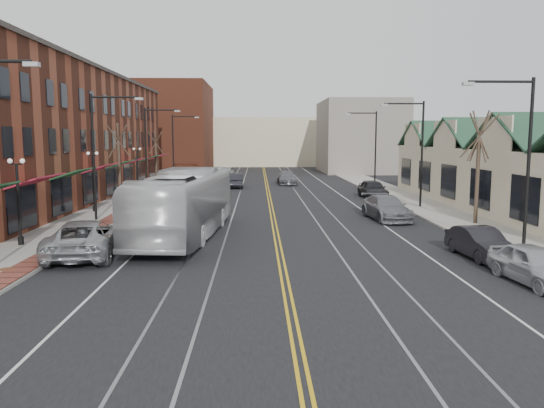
{
  "coord_description": "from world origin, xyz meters",
  "views": [
    {
      "loc": [
        -1.02,
        -18.18,
        5.47
      ],
      "look_at": [
        -0.29,
        9.13,
        2.0
      ],
      "focal_mm": 35.0,
      "sensor_mm": 36.0,
      "label": 1
    }
  ],
  "objects": [
    {
      "name": "streetlight_r_2",
      "position": [
        11.05,
        38.0,
        5.03
      ],
      "size": [
        3.33,
        0.25,
        8.0
      ],
      "color": "black",
      "rests_on": "sidewalk_right"
    },
    {
      "name": "streetlight_r_1",
      "position": [
        11.05,
        22.0,
        5.03
      ],
      "size": [
        3.33,
        0.25,
        8.0
      ],
      "color": "black",
      "rests_on": "sidewalk_right"
    },
    {
      "name": "tree_left_far",
      "position": [
        -12.5,
        42.0,
        3.28
      ],
      "size": [
        1.66,
        1.28,
        6.02
      ],
      "color": "#382B21",
      "rests_on": "sidewalk_left"
    },
    {
      "name": "backdrop_mid",
      "position": [
        0.0,
        85.0,
        4.5
      ],
      "size": [
        22.0,
        14.0,
        9.0
      ],
      "primitive_type": "cube",
      "color": "beige",
      "rests_on": "ground"
    },
    {
      "name": "parked_car_b",
      "position": [
        9.01,
        5.04,
        0.7
      ],
      "size": [
        1.85,
        4.38,
        1.41
      ],
      "primitive_type": "imported",
      "rotation": [
        0.0,
        0.0,
        0.09
      ],
      "color": "black",
      "rests_on": "ground"
    },
    {
      "name": "parked_car_a",
      "position": [
        9.3,
        0.84,
        0.74
      ],
      "size": [
        2.25,
        4.5,
        1.47
      ],
      "primitive_type": "imported",
      "rotation": [
        0.0,
        0.0,
        0.12
      ],
      "color": "#B0B2B8",
      "rests_on": "ground"
    },
    {
      "name": "distant_car_far",
      "position": [
        -5.2,
        54.25,
        0.74
      ],
      "size": [
        2.12,
        4.5,
        1.49
      ],
      "primitive_type": "imported",
      "rotation": [
        0.0,
        0.0,
        3.06
      ],
      "color": "#9EA2A5",
      "rests_on": "ground"
    },
    {
      "name": "parked_suv",
      "position": [
        -8.96,
        5.95,
        0.85
      ],
      "size": [
        3.52,
        6.41,
        1.7
      ],
      "primitive_type": "imported",
      "rotation": [
        0.0,
        0.0,
        3.26
      ],
      "color": "#9DA1A4",
      "rests_on": "ground"
    },
    {
      "name": "building_left",
      "position": [
        -19.0,
        27.0,
        5.5
      ],
      "size": [
        10.0,
        50.0,
        11.0
      ],
      "primitive_type": "cube",
      "color": "brown",
      "rests_on": "ground"
    },
    {
      "name": "lamppost_l_2",
      "position": [
        -12.8,
        20.0,
        2.2
      ],
      "size": [
        0.84,
        0.28,
        4.27
      ],
      "color": "black",
      "rests_on": "sidewalk_left"
    },
    {
      "name": "building_right",
      "position": [
        18.0,
        20.0,
        2.3
      ],
      "size": [
        8.0,
        36.0,
        4.6
      ],
      "primitive_type": "cube",
      "color": "beige",
      "rests_on": "ground"
    },
    {
      "name": "sidewalk_left",
      "position": [
        -12.0,
        20.0,
        0.07
      ],
      "size": [
        4.0,
        120.0,
        0.15
      ],
      "primitive_type": "cube",
      "color": "gray",
      "rests_on": "ground"
    },
    {
      "name": "tree_left_near",
      "position": [
        -12.5,
        26.0,
        3.51
      ],
      "size": [
        1.78,
        1.37,
        6.48
      ],
      "color": "#382B21",
      "rests_on": "sidewalk_left"
    },
    {
      "name": "lamppost_l_3",
      "position": [
        -12.8,
        34.0,
        2.2
      ],
      "size": [
        0.84,
        0.28,
        4.27
      ],
      "color": "black",
      "rests_on": "sidewalk_left"
    },
    {
      "name": "lamppost_l_1",
      "position": [
        -12.8,
        8.0,
        2.2
      ],
      "size": [
        0.84,
        0.28,
        4.27
      ],
      "color": "black",
      "rests_on": "sidewalk_left"
    },
    {
      "name": "streetlight_l_2",
      "position": [
        -11.05,
        32.0,
        5.03
      ],
      "size": [
        3.33,
        0.25,
        8.0
      ],
      "color": "black",
      "rests_on": "sidewalk_left"
    },
    {
      "name": "transit_bus",
      "position": [
        -5.0,
        10.43,
        1.85
      ],
      "size": [
        4.34,
        13.5,
        3.69
      ],
      "primitive_type": "imported",
      "rotation": [
        0.0,
        0.0,
        3.05
      ],
      "color": "silver",
      "rests_on": "ground"
    },
    {
      "name": "tree_right_mid",
      "position": [
        12.5,
        14.0,
        3.75
      ],
      "size": [
        1.9,
        1.46,
        6.93
      ],
      "color": "#382B21",
      "rests_on": "sidewalk_right"
    },
    {
      "name": "parked_car_c",
      "position": [
        7.5,
        16.37,
        0.8
      ],
      "size": [
        2.74,
        5.68,
        1.59
      ],
      "primitive_type": "imported",
      "rotation": [
        0.0,
        0.0,
        0.09
      ],
      "color": "slate",
      "rests_on": "ground"
    },
    {
      "name": "parked_car_d",
      "position": [
        9.3,
        28.81,
        0.82
      ],
      "size": [
        2.23,
        4.93,
        1.64
      ],
      "primitive_type": "imported",
      "rotation": [
        0.0,
        0.0,
        0.06
      ],
      "color": "black",
      "rests_on": "ground"
    },
    {
      "name": "traffic_signal",
      "position": [
        -10.6,
        24.0,
        2.35
      ],
      "size": [
        0.18,
        0.15,
        3.8
      ],
      "color": "black",
      "rests_on": "sidewalk_left"
    },
    {
      "name": "sidewalk_right",
      "position": [
        12.0,
        20.0,
        0.07
      ],
      "size": [
        4.0,
        120.0,
        0.15
      ],
      "primitive_type": "cube",
      "color": "gray",
      "rests_on": "ground"
    },
    {
      "name": "distant_car_right",
      "position": [
        2.35,
        42.78,
        0.75
      ],
      "size": [
        2.32,
        5.27,
        1.51
      ],
      "primitive_type": "imported",
      "rotation": [
        0.0,
        0.0,
        0.04
      ],
      "color": "slate",
      "rests_on": "ground"
    },
    {
      "name": "manhole_far",
      "position": [
        -11.2,
        8.0,
        0.16
      ],
      "size": [
        0.6,
        0.6,
        0.02
      ],
      "primitive_type": "cylinder",
      "color": "#592D19",
      "rests_on": "sidewalk_left"
    },
    {
      "name": "ground",
      "position": [
        0.0,
        0.0,
        0.0
      ],
      "size": [
        160.0,
        160.0,
        0.0
      ],
      "primitive_type": "plane",
      "color": "black",
      "rests_on": "ground"
    },
    {
      "name": "backdrop_left",
      "position": [
        -16.0,
        70.0,
        7.0
      ],
      "size": [
        14.0,
        18.0,
        14.0
      ],
      "primitive_type": "cube",
      "color": "brown",
      "rests_on": "ground"
    },
    {
      "name": "streetlight_l_3",
      "position": [
        -11.05,
        48.0,
        5.03
      ],
      "size": [
        3.33,
        0.25,
        8.0
      ],
      "color": "black",
      "rests_on": "sidewalk_left"
    },
    {
      "name": "backdrop_right",
      "position": [
        15.0,
        65.0,
        5.5
      ],
      "size": [
        12.0,
        16.0,
        11.0
      ],
      "primitive_type": "cube",
      "color": "slate",
      "rests_on": "ground"
    },
    {
      "name": "streetlight_l_1",
      "position": [
        -11.05,
        16.0,
        5.03
      ],
      "size": [
        3.33,
        0.25,
        8.0
      ],
      "color": "black",
      "rests_on": "sidewalk_left"
    },
    {
      "name": "distant_car_left",
      "position": [
        -3.47,
        39.22,
        0.78
      ],
      "size": [
        1.83,
        4.82,
        1.57
      ],
      "primitive_type": "imported",
      "rotation": [
        0.0,
        0.0,
        3.18
      ],
      "color": "black",
      "rests_on": "ground"
    },
    {
      "name": "streetlight_r_0",
      "position": [
        11.05,
        6.0,
        5.03
      ],
      "size": [
        3.33,
        0.25,
        8.0
      ],
      "color": "black",
      "rests_on": "sidewalk_right"
    },
    {
      "name": "manhole_mid",
      "position": [
        -11.2,
        3.0,
        0.16
      ],
      "size": [
        0.6,
        0.6,
        0.02
      ],
      "primitive_type": "cylinder",
      "color": "#592D19",
      "rests_on": "sidewalk_left"
    }
  ]
}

